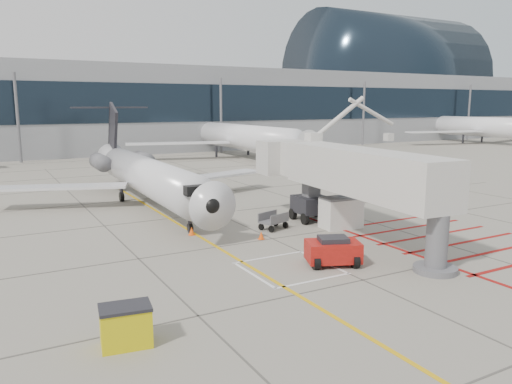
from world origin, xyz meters
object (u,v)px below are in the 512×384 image
pushback_tug (333,250)px  spill_bin (126,326)px  regional_jet (155,159)px  jet_bridge (361,181)px

pushback_tug → spill_bin: pushback_tug is taller
regional_jet → jet_bridge: 15.52m
regional_jet → pushback_tug: size_ratio=11.53×
regional_jet → jet_bridge: (7.83, -13.39, -0.37)m
pushback_tug → regional_jet: bearing=125.2°
regional_jet → spill_bin: 21.22m
spill_bin → jet_bridge: bearing=30.8°
jet_bridge → regional_jet: bearing=125.1°
pushback_tug → spill_bin: size_ratio=1.61×
regional_jet → pushback_tug: 16.93m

